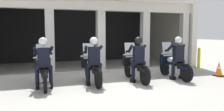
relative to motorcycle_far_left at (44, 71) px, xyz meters
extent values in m
plane|color=#A8A59E|center=(2.37, 3.10, -0.50)|extent=(80.00, 80.00, 0.00)
cube|color=black|center=(2.57, 6.51, 1.07)|extent=(9.81, 0.24, 3.13)
cube|color=beige|center=(2.57, 2.32, 2.41)|extent=(9.81, 0.36, 0.44)
cube|color=beige|center=(2.57, 4.34, 2.71)|extent=(9.81, 4.74, 0.16)
cube|color=beige|center=(7.38, 4.34, 1.07)|extent=(0.30, 4.74, 3.13)
cube|color=beige|center=(0.37, 2.32, 0.85)|extent=(0.35, 0.36, 2.69)
cube|color=beige|center=(2.57, 2.32, 0.85)|extent=(0.35, 0.36, 2.69)
cube|color=beige|center=(4.78, 2.32, 0.85)|extent=(0.35, 0.36, 2.69)
cube|color=beige|center=(6.98, 2.32, 0.85)|extent=(0.35, 0.36, 2.69)
cube|color=#B7B5AD|center=(2.57, 1.82, -0.44)|extent=(9.41, 0.24, 0.12)
cylinder|color=black|center=(0.00, 0.58, -0.18)|extent=(0.09, 0.64, 0.64)
cylinder|color=black|center=(0.00, -0.82, -0.18)|extent=(0.09, 0.64, 0.64)
cube|color=black|center=(0.00, 0.58, 0.03)|extent=(0.14, 0.44, 0.08)
cube|color=silver|center=(0.00, -0.17, -0.13)|extent=(0.28, 0.44, 0.28)
cube|color=black|center=(0.00, -0.12, 0.00)|extent=(0.18, 1.24, 0.16)
ellipsoid|color=black|center=(0.00, 0.10, 0.18)|extent=(0.26, 0.48, 0.22)
cube|color=black|center=(0.00, -0.30, 0.07)|extent=(0.24, 0.52, 0.10)
cube|color=black|center=(0.00, -0.76, 0.00)|extent=(0.16, 0.48, 0.10)
cylinder|color=silver|center=(0.00, 0.52, 0.06)|extent=(0.05, 0.24, 0.53)
cube|color=black|center=(0.00, 0.46, 0.20)|extent=(0.52, 0.16, 0.44)
sphere|color=silver|center=(0.00, 0.56, 0.22)|extent=(0.18, 0.18, 0.18)
cube|color=silver|center=(0.00, 0.44, 0.57)|extent=(0.40, 0.14, 0.54)
cylinder|color=silver|center=(0.00, 0.36, 0.40)|extent=(0.62, 0.04, 0.04)
cylinder|color=silver|center=(0.12, -0.52, -0.32)|extent=(0.07, 0.55, 0.07)
cube|color=black|center=(0.00, -0.32, 0.47)|extent=(0.36, 0.22, 0.60)
cube|color=#14193F|center=(0.00, -0.20, 0.49)|extent=(0.05, 0.02, 0.32)
sphere|color=#936B51|center=(0.00, -0.30, 0.92)|extent=(0.21, 0.21, 0.21)
sphere|color=silver|center=(0.00, -0.30, 0.95)|extent=(0.26, 0.26, 0.26)
cylinder|color=black|center=(0.14, -0.30, 0.16)|extent=(0.26, 0.29, 0.17)
cylinder|color=black|center=(0.20, -0.30, -0.12)|extent=(0.12, 0.12, 0.53)
cube|color=black|center=(0.20, -0.29, -0.44)|extent=(0.11, 0.26, 0.12)
cylinder|color=black|center=(-0.14, -0.30, 0.16)|extent=(0.26, 0.29, 0.17)
cylinder|color=black|center=(-0.20, -0.30, -0.12)|extent=(0.12, 0.12, 0.53)
cube|color=black|center=(-0.20, -0.29, -0.44)|extent=(0.11, 0.26, 0.12)
cylinder|color=black|center=(0.22, -0.09, 0.66)|extent=(0.19, 0.48, 0.31)
sphere|color=black|center=(0.26, 0.12, 0.55)|extent=(0.09, 0.09, 0.09)
cylinder|color=black|center=(-0.22, -0.09, 0.66)|extent=(0.19, 0.48, 0.31)
sphere|color=black|center=(-0.26, 0.12, 0.55)|extent=(0.09, 0.09, 0.09)
cylinder|color=black|center=(1.58, 0.55, -0.18)|extent=(0.09, 0.64, 0.64)
cylinder|color=black|center=(1.58, -0.85, -0.18)|extent=(0.09, 0.64, 0.64)
cube|color=black|center=(1.58, 0.55, 0.03)|extent=(0.14, 0.44, 0.08)
cube|color=silver|center=(1.58, -0.20, -0.13)|extent=(0.28, 0.44, 0.28)
cube|color=black|center=(1.58, -0.15, 0.00)|extent=(0.18, 1.24, 0.16)
ellipsoid|color=#B2B2B7|center=(1.58, 0.07, 0.18)|extent=(0.26, 0.48, 0.22)
cube|color=black|center=(1.58, -0.33, 0.07)|extent=(0.24, 0.52, 0.10)
cube|color=black|center=(1.58, -0.79, 0.00)|extent=(0.16, 0.48, 0.10)
cylinder|color=silver|center=(1.58, 0.49, 0.06)|extent=(0.05, 0.24, 0.53)
cube|color=black|center=(1.58, 0.43, 0.20)|extent=(0.52, 0.16, 0.44)
sphere|color=silver|center=(1.58, 0.53, 0.22)|extent=(0.18, 0.18, 0.18)
cube|color=silver|center=(1.58, 0.41, 0.57)|extent=(0.40, 0.14, 0.54)
cylinder|color=silver|center=(1.58, 0.33, 0.40)|extent=(0.62, 0.04, 0.04)
cylinder|color=silver|center=(1.70, -0.55, -0.32)|extent=(0.07, 0.55, 0.07)
cube|color=black|center=(1.58, -0.35, 0.47)|extent=(0.36, 0.22, 0.60)
cube|color=black|center=(1.58, -0.23, 0.49)|extent=(0.05, 0.02, 0.32)
sphere|color=tan|center=(1.58, -0.33, 0.92)|extent=(0.21, 0.21, 0.21)
sphere|color=silver|center=(1.58, -0.33, 0.95)|extent=(0.26, 0.26, 0.26)
cylinder|color=black|center=(1.72, -0.33, 0.16)|extent=(0.26, 0.29, 0.17)
cylinder|color=black|center=(1.78, -0.33, -0.12)|extent=(0.12, 0.12, 0.53)
cube|color=black|center=(1.78, -0.32, -0.44)|extent=(0.11, 0.26, 0.12)
cylinder|color=black|center=(1.44, -0.33, 0.16)|extent=(0.26, 0.29, 0.17)
cylinder|color=black|center=(1.38, -0.33, -0.12)|extent=(0.12, 0.12, 0.53)
cube|color=black|center=(1.38, -0.32, -0.44)|extent=(0.11, 0.26, 0.12)
cylinder|color=black|center=(1.80, -0.12, 0.66)|extent=(0.19, 0.48, 0.31)
sphere|color=black|center=(1.84, 0.09, 0.55)|extent=(0.09, 0.09, 0.09)
cylinder|color=black|center=(1.36, -0.12, 0.66)|extent=(0.19, 0.48, 0.31)
sphere|color=black|center=(1.32, 0.09, 0.55)|extent=(0.09, 0.09, 0.09)
cylinder|color=black|center=(3.16, 0.50, -0.18)|extent=(0.09, 0.64, 0.64)
cylinder|color=black|center=(3.16, -0.90, -0.18)|extent=(0.09, 0.64, 0.64)
cube|color=black|center=(3.16, 0.50, 0.03)|extent=(0.14, 0.44, 0.08)
cube|color=silver|center=(3.16, -0.25, -0.13)|extent=(0.28, 0.44, 0.28)
cube|color=black|center=(3.16, -0.20, 0.00)|extent=(0.18, 1.24, 0.16)
ellipsoid|color=black|center=(3.16, 0.02, 0.18)|extent=(0.26, 0.48, 0.22)
cube|color=black|center=(3.16, -0.38, 0.07)|extent=(0.24, 0.52, 0.10)
cube|color=black|center=(3.16, -0.84, 0.00)|extent=(0.16, 0.48, 0.10)
cylinder|color=silver|center=(3.16, 0.44, 0.06)|extent=(0.05, 0.24, 0.53)
cube|color=black|center=(3.16, 0.38, 0.20)|extent=(0.52, 0.16, 0.44)
sphere|color=silver|center=(3.16, 0.48, 0.22)|extent=(0.18, 0.18, 0.18)
cube|color=silver|center=(3.16, 0.36, 0.57)|extent=(0.40, 0.14, 0.54)
cylinder|color=silver|center=(3.16, 0.28, 0.40)|extent=(0.62, 0.04, 0.04)
cylinder|color=silver|center=(3.28, -0.60, -0.32)|extent=(0.07, 0.55, 0.07)
cube|color=black|center=(3.16, -0.40, 0.47)|extent=(0.36, 0.22, 0.60)
cube|color=#591414|center=(3.16, -0.28, 0.49)|extent=(0.05, 0.02, 0.32)
sphere|color=tan|center=(3.16, -0.38, 0.92)|extent=(0.21, 0.21, 0.21)
sphere|color=black|center=(3.16, -0.38, 0.95)|extent=(0.26, 0.26, 0.26)
cylinder|color=black|center=(3.30, -0.38, 0.16)|extent=(0.26, 0.29, 0.17)
cylinder|color=black|center=(3.36, -0.38, -0.12)|extent=(0.12, 0.12, 0.53)
cube|color=black|center=(3.36, -0.37, -0.44)|extent=(0.11, 0.26, 0.12)
cylinder|color=black|center=(3.02, -0.38, 0.16)|extent=(0.26, 0.29, 0.17)
cylinder|color=black|center=(2.96, -0.38, -0.12)|extent=(0.12, 0.12, 0.53)
cube|color=black|center=(2.96, -0.37, -0.44)|extent=(0.11, 0.26, 0.12)
cylinder|color=black|center=(3.38, -0.17, 0.66)|extent=(0.19, 0.48, 0.31)
sphere|color=black|center=(3.42, 0.04, 0.55)|extent=(0.09, 0.09, 0.09)
cylinder|color=black|center=(2.94, -0.17, 0.66)|extent=(0.19, 0.48, 0.31)
sphere|color=black|center=(2.90, 0.04, 0.55)|extent=(0.09, 0.09, 0.09)
cylinder|color=black|center=(4.74, 0.45, -0.18)|extent=(0.09, 0.64, 0.64)
cylinder|color=black|center=(4.74, -0.95, -0.18)|extent=(0.09, 0.64, 0.64)
cube|color=black|center=(4.74, 0.45, 0.03)|extent=(0.14, 0.44, 0.08)
cube|color=silver|center=(4.74, -0.30, -0.13)|extent=(0.28, 0.44, 0.28)
cube|color=black|center=(4.74, -0.25, 0.00)|extent=(0.18, 1.24, 0.16)
ellipsoid|color=#B2B2B7|center=(4.74, -0.03, 0.18)|extent=(0.26, 0.48, 0.22)
cube|color=black|center=(4.74, -0.43, 0.07)|extent=(0.24, 0.52, 0.10)
cube|color=black|center=(4.74, -0.89, 0.00)|extent=(0.16, 0.48, 0.10)
cylinder|color=silver|center=(4.74, 0.39, 0.06)|extent=(0.05, 0.24, 0.53)
cube|color=black|center=(4.74, 0.33, 0.20)|extent=(0.52, 0.16, 0.44)
sphere|color=silver|center=(4.74, 0.43, 0.22)|extent=(0.18, 0.18, 0.18)
cube|color=silver|center=(4.74, 0.31, 0.57)|extent=(0.40, 0.14, 0.54)
cylinder|color=silver|center=(4.74, 0.23, 0.40)|extent=(0.62, 0.04, 0.04)
cylinder|color=silver|center=(4.86, -0.65, -0.32)|extent=(0.07, 0.55, 0.07)
cube|color=black|center=(4.74, -0.45, 0.47)|extent=(0.36, 0.22, 0.60)
cube|color=#14193F|center=(4.74, -0.33, 0.49)|extent=(0.05, 0.02, 0.32)
sphere|color=tan|center=(4.74, -0.43, 0.92)|extent=(0.21, 0.21, 0.21)
sphere|color=silver|center=(4.74, -0.43, 0.95)|extent=(0.26, 0.26, 0.26)
cylinder|color=black|center=(4.88, -0.43, 0.16)|extent=(0.26, 0.29, 0.17)
cylinder|color=black|center=(4.94, -0.43, -0.12)|extent=(0.12, 0.12, 0.53)
cube|color=black|center=(4.94, -0.42, -0.44)|extent=(0.11, 0.26, 0.12)
cylinder|color=black|center=(4.60, -0.43, 0.16)|extent=(0.26, 0.29, 0.17)
cylinder|color=black|center=(4.54, -0.43, -0.12)|extent=(0.12, 0.12, 0.53)
cube|color=black|center=(4.54, -0.42, -0.44)|extent=(0.11, 0.26, 0.12)
cylinder|color=black|center=(4.96, -0.22, 0.66)|extent=(0.19, 0.48, 0.31)
sphere|color=black|center=(5.00, -0.01, 0.55)|extent=(0.09, 0.09, 0.09)
cylinder|color=black|center=(4.52, -0.22, 0.66)|extent=(0.19, 0.48, 0.31)
sphere|color=black|center=(4.48, -0.01, 0.55)|extent=(0.09, 0.09, 0.09)
cube|color=black|center=(6.66, -0.42, -0.48)|extent=(0.34, 0.34, 0.04)
cone|color=orange|center=(6.66, -0.42, -0.19)|extent=(0.28, 0.28, 0.55)
cylinder|color=white|center=(6.66, -0.42, -0.16)|extent=(0.17, 0.17, 0.06)
cylinder|color=yellow|center=(7.32, 1.55, -0.05)|extent=(0.14, 0.14, 0.90)
sphere|color=yellow|center=(7.32, 1.55, 0.44)|extent=(0.13, 0.13, 0.13)
camera|label=1|loc=(-0.28, -7.57, 1.22)|focal=36.84mm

